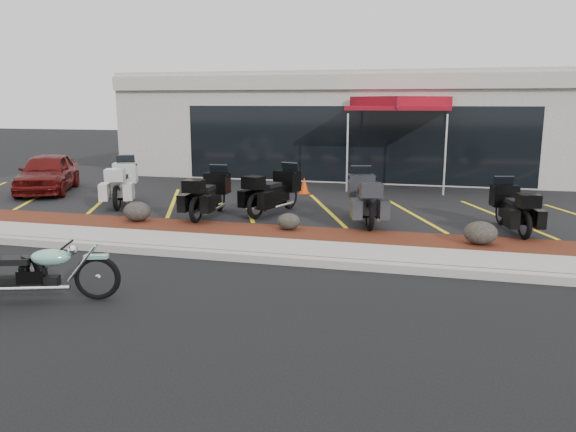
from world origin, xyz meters
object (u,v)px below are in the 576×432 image
(touring_white, at_px, (126,178))
(traffic_cone, at_px, (304,185))
(popup_canopy, at_px, (400,105))
(hero_cruiser, at_px, (97,271))
(parked_car, at_px, (48,173))

(touring_white, bearing_deg, traffic_cone, -83.67)
(touring_white, relative_size, popup_canopy, 0.68)
(hero_cruiser, bearing_deg, popup_canopy, 54.68)
(traffic_cone, relative_size, popup_canopy, 0.15)
(parked_car, xyz_separation_m, traffic_cone, (7.85, 1.72, -0.36))
(hero_cruiser, xyz_separation_m, parked_car, (-6.86, 7.95, 0.31))
(touring_white, xyz_separation_m, parked_car, (-3.17, 0.71, -0.04))
(touring_white, bearing_deg, hero_cruiser, -174.04)
(touring_white, relative_size, traffic_cone, 4.49)
(parked_car, xyz_separation_m, popup_canopy, (10.54, 3.96, 2.08))
(hero_cruiser, height_order, popup_canopy, popup_canopy)
(traffic_cone, bearing_deg, parked_car, -167.64)
(touring_white, xyz_separation_m, traffic_cone, (4.68, 2.43, -0.40))
(parked_car, height_order, popup_canopy, popup_canopy)
(touring_white, xyz_separation_m, popup_canopy, (7.37, 4.68, 2.03))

